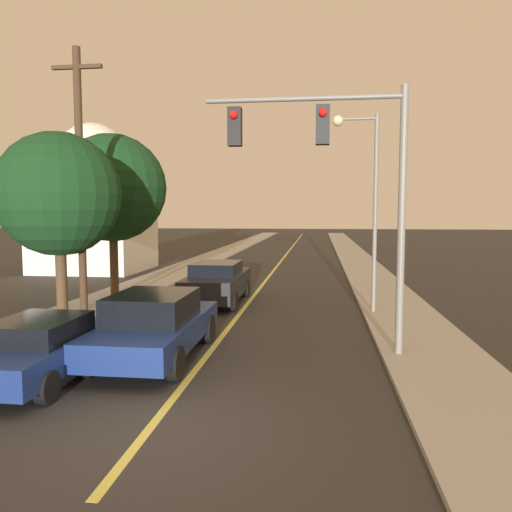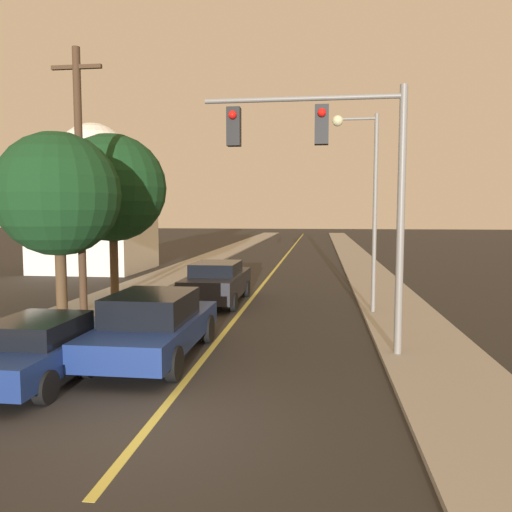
# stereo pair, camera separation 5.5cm
# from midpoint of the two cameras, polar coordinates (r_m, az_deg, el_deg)

# --- Properties ---
(ground_plane) EXTENTS (200.00, 200.00, 0.00)m
(ground_plane) POSITION_cam_midpoint_polar(r_m,az_deg,el_deg) (8.52, -12.22, -18.90)
(ground_plane) COLOR #2D2B28
(road_surface) EXTENTS (8.27, 80.00, 0.01)m
(road_surface) POSITION_cam_midpoint_polar(r_m,az_deg,el_deg) (43.55, 3.80, 0.44)
(road_surface) COLOR #2D2B28
(road_surface) RESTS_ON ground
(sidewalk_left) EXTENTS (2.50, 80.00, 0.12)m
(sidewalk_left) POSITION_cam_midpoint_polar(r_m,az_deg,el_deg) (44.20, -3.19, 0.58)
(sidewalk_left) COLOR #9E998E
(sidewalk_left) RESTS_ON ground
(sidewalk_right) EXTENTS (2.50, 80.00, 0.12)m
(sidewalk_right) POSITION_cam_midpoint_polar(r_m,az_deg,el_deg) (43.55, 10.89, 0.43)
(sidewalk_right) COLOR #9E998E
(sidewalk_right) RESTS_ON ground
(car_near_lane_front) EXTENTS (2.07, 4.96, 1.58)m
(car_near_lane_front) POSITION_cam_midpoint_polar(r_m,az_deg,el_deg) (12.05, -11.45, -7.70)
(car_near_lane_front) COLOR navy
(car_near_lane_front) RESTS_ON ground
(car_near_lane_second) EXTENTS (1.99, 4.99, 1.58)m
(car_near_lane_second) POSITION_cam_midpoint_polar(r_m,az_deg,el_deg) (18.98, -4.36, -2.95)
(car_near_lane_second) COLOR black
(car_near_lane_second) RESTS_ON ground
(car_outer_lane_front) EXTENTS (1.84, 4.25, 1.30)m
(car_outer_lane_front) POSITION_cam_midpoint_polar(r_m,az_deg,el_deg) (11.33, -23.13, -9.49)
(car_outer_lane_front) COLOR navy
(car_outer_lane_front) RESTS_ON ground
(traffic_signal_mast) EXTENTS (4.68, 0.42, 6.20)m
(traffic_signal_mast) POSITION_cam_midpoint_polar(r_m,az_deg,el_deg) (11.92, 9.31, 10.27)
(traffic_signal_mast) COLOR slate
(traffic_signal_mast) RESTS_ON ground
(streetlamp_right) EXTENTS (1.51, 0.36, 6.53)m
(streetlamp_right) POSITION_cam_midpoint_polar(r_m,az_deg,el_deg) (17.03, 12.39, 7.88)
(streetlamp_right) COLOR slate
(streetlamp_right) RESTS_ON ground
(utility_pole_left) EXTENTS (1.60, 0.24, 8.34)m
(utility_pole_left) POSITION_cam_midpoint_polar(r_m,az_deg,el_deg) (16.58, -19.39, 8.22)
(utility_pole_left) COLOR #422D1E
(utility_pole_left) RESTS_ON ground
(tree_left_near) EXTENTS (3.76, 3.76, 5.75)m
(tree_left_near) POSITION_cam_midpoint_polar(r_m,az_deg,el_deg) (16.40, -21.57, 6.54)
(tree_left_near) COLOR #4C3823
(tree_left_near) RESTS_ON ground
(tree_left_far) EXTENTS (4.27, 4.27, 6.43)m
(tree_left_far) POSITION_cam_midpoint_polar(r_m,az_deg,el_deg) (20.81, -16.03, 7.45)
(tree_left_far) COLOR #4C3823
(tree_left_far) RESTS_ON ground
(domed_building_left) EXTENTS (5.76, 5.76, 8.64)m
(domed_building_left) POSITION_cam_midpoint_polar(r_m,az_deg,el_deg) (31.07, -17.85, 5.45)
(domed_building_left) COLOR silver
(domed_building_left) RESTS_ON ground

